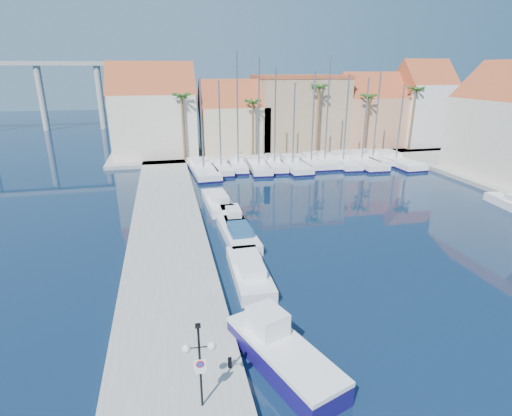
{
  "coord_description": "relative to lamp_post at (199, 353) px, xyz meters",
  "views": [
    {
      "loc": [
        -8.66,
        -15.4,
        12.93
      ],
      "look_at": [
        -2.33,
        12.28,
        3.0
      ],
      "focal_mm": 28.0,
      "sensor_mm": 36.0,
      "label": 1
    }
  ],
  "objects": [
    {
      "name": "bollard",
      "position": [
        1.39,
        1.85,
        -2.23
      ],
      "size": [
        0.19,
        0.19,
        0.47
      ],
      "primitive_type": "cylinder",
      "color": "black",
      "rests_on": "quay_west"
    },
    {
      "name": "ground",
      "position": [
        7.99,
        3.07,
        -2.97
      ],
      "size": [
        260.0,
        260.0,
        0.0
      ],
      "primitive_type": "plane",
      "color": "#081C31",
      "rests_on": "ground"
    },
    {
      "name": "palm_3",
      "position": [
        29.99,
        45.07,
        5.64
      ],
      "size": [
        2.6,
        2.6,
        9.65
      ],
      "color": "brown",
      "rests_on": "shore_north"
    },
    {
      "name": "viaduct",
      "position": [
        -31.08,
        85.07,
        7.28
      ],
      "size": [
        48.0,
        2.2,
        14.45
      ],
      "color": "#9E9E99",
      "rests_on": "ground"
    },
    {
      "name": "palm_4",
      "position": [
        37.99,
        45.07,
        6.58
      ],
      "size": [
        2.6,
        2.6,
        10.65
      ],
      "color": "brown",
      "rests_on": "shore_north"
    },
    {
      "name": "building_4",
      "position": [
        41.99,
        49.07,
        4.0
      ],
      "size": [
        8.3,
        8.0,
        14.0
      ],
      "color": "silver",
      "rests_on": "shore_north"
    },
    {
      "name": "palm_0",
      "position": [
        1.99,
        45.07,
        6.11
      ],
      "size": [
        2.6,
        2.6,
        10.15
      ],
      "color": "brown",
      "rests_on": "shore_north"
    },
    {
      "name": "shore_north",
      "position": [
        17.99,
        51.07,
        -2.72
      ],
      "size": [
        54.0,
        16.0,
        0.5
      ],
      "primitive_type": "cube",
      "color": "gray",
      "rests_on": "ground"
    },
    {
      "name": "sailboat_10",
      "position": [
        28.52,
        39.95,
        -2.36
      ],
      "size": [
        2.64,
        8.87,
        12.65
      ],
      "rotation": [
        0.0,
        0.0,
        0.04
      ],
      "color": "white",
      "rests_on": "ground"
    },
    {
      "name": "sailboat_3",
      "position": [
        11.36,
        38.98,
        -2.35
      ],
      "size": [
        3.22,
        9.58,
        14.24
      ],
      "rotation": [
        0.0,
        0.0,
        -0.08
      ],
      "color": "white",
      "rests_on": "ground"
    },
    {
      "name": "sailboat_9",
      "position": [
        26.3,
        39.11,
        -2.41
      ],
      "size": [
        3.09,
        11.62,
        11.89
      ],
      "rotation": [
        0.0,
        0.0,
        0.0
      ],
      "color": "white",
      "rests_on": "ground"
    },
    {
      "name": "motorboat_west_1",
      "position": [
        4.49,
        16.63,
        -2.46
      ],
      "size": [
        2.49,
        7.13,
        1.4
      ],
      "rotation": [
        0.0,
        0.0,
        0.03
      ],
      "color": "white",
      "rests_on": "ground"
    },
    {
      "name": "sailboat_4",
      "position": [
        13.73,
        39.71,
        -2.36
      ],
      "size": [
        3.14,
        9.21,
        13.04
      ],
      "rotation": [
        0.0,
        0.0,
        -0.08
      ],
      "color": "white",
      "rests_on": "ground"
    },
    {
      "name": "motorboat_west_0",
      "position": [
        4.05,
        10.2,
        -2.46
      ],
      "size": [
        2.32,
        6.79,
        1.4
      ],
      "rotation": [
        0.0,
        0.0,
        -0.03
      ],
      "color": "white",
      "rests_on": "ground"
    },
    {
      "name": "sailboat_2",
      "position": [
        8.8,
        40.14,
        -2.29
      ],
      "size": [
        2.83,
        8.22,
        14.99
      ],
      "rotation": [
        0.0,
        0.0,
        -0.09
      ],
      "color": "white",
      "rests_on": "ground"
    },
    {
      "name": "motorboat_west_2",
      "position": [
        4.72,
        20.52,
        -2.46
      ],
      "size": [
        1.91,
        5.5,
        1.4
      ],
      "rotation": [
        0.0,
        0.0,
        -0.03
      ],
      "color": "white",
      "rests_on": "ground"
    },
    {
      "name": "palm_1",
      "position": [
        11.99,
        45.07,
        5.17
      ],
      "size": [
        2.6,
        2.6,
        9.15
      ],
      "color": "brown",
      "rests_on": "shore_north"
    },
    {
      "name": "motorboat_west_3",
      "position": [
        4.02,
        25.04,
        -2.46
      ],
      "size": [
        2.59,
        7.29,
        1.4
      ],
      "rotation": [
        0.0,
        0.0,
        0.04
      ],
      "color": "white",
      "rests_on": "ground"
    },
    {
      "name": "sailboat_11",
      "position": [
        31.1,
        38.27,
        -2.42
      ],
      "size": [
        3.42,
        11.84,
        11.02
      ],
      "rotation": [
        0.0,
        0.0,
        0.03
      ],
      "color": "white",
      "rests_on": "ground"
    },
    {
      "name": "sailboat_1",
      "position": [
        6.31,
        39.47,
        -2.37
      ],
      "size": [
        2.39,
        8.44,
        11.58
      ],
      "rotation": [
        0.0,
        0.0,
        0.02
      ],
      "color": "white",
      "rests_on": "ground"
    },
    {
      "name": "sailboat_8",
      "position": [
        23.5,
        38.99,
        -2.38
      ],
      "size": [
        3.16,
        9.71,
        12.32
      ],
      "rotation": [
        0.0,
        0.0,
        -0.07
      ],
      "color": "white",
      "rests_on": "ground"
    },
    {
      "name": "building_3",
      "position": [
        32.99,
        50.07,
        2.89
      ],
      "size": [
        10.3,
        8.0,
        12.0
      ],
      "color": "tan",
      "rests_on": "shore_north"
    },
    {
      "name": "sailboat_7",
      "position": [
        21.1,
        39.91,
        -2.33
      ],
      "size": [
        2.46,
        8.93,
        14.57
      ],
      "rotation": [
        0.0,
        0.0,
        -0.01
      ],
      "color": "white",
      "rests_on": "ground"
    },
    {
      "name": "building_2",
      "position": [
        20.99,
        51.07,
        3.29
      ],
      "size": [
        14.2,
        10.2,
        11.5
      ],
      "color": "#9E8161",
      "rests_on": "shore_north"
    },
    {
      "name": "motorboat_east_1",
      "position": [
        31.98,
        18.1,
        -2.46
      ],
      "size": [
        2.32,
        5.77,
        1.4
      ],
      "rotation": [
        0.0,
        0.0,
        -0.09
      ],
      "color": "white",
      "rests_on": "ground"
    },
    {
      "name": "sailboat_5",
      "position": [
        15.98,
        38.87,
        -2.4
      ],
      "size": [
        3.0,
        10.38,
        11.24
      ],
      "rotation": [
        0.0,
        0.0,
        0.03
      ],
      "color": "white",
      "rests_on": "ground"
    },
    {
      "name": "building_1",
      "position": [
        9.99,
        50.07,
        2.33
      ],
      "size": [
        10.3,
        8.0,
        11.0
      ],
      "color": "beige",
      "rests_on": "shore_north"
    },
    {
      "name": "sailboat_6",
      "position": [
        18.96,
        39.55,
        -2.34
      ],
      "size": [
        2.29,
        8.21,
        12.68
      ],
      "rotation": [
        0.0,
        0.0,
        -0.01
      ],
      "color": "white",
      "rests_on": "ground"
    },
    {
      "name": "fishing_boat",
      "position": [
        3.78,
        2.0,
        -2.2
      ],
      "size": [
        4.29,
        6.94,
        2.31
      ],
      "rotation": [
        0.0,
        0.0,
        0.34
      ],
      "color": "#150E55",
      "rests_on": "ground"
    },
    {
      "name": "quay_west",
      "position": [
        -1.01,
        16.57,
        -2.72
      ],
      "size": [
        6.0,
        77.0,
        0.5
      ],
      "primitive_type": "cube",
      "color": "gray",
      "rests_on": "ground"
    },
    {
      "name": "sailboat_0",
      "position": [
        3.9,
        38.91,
        -2.41
      ],
      "size": [
        3.66,
        11.47,
        11.89
      ],
      "rotation": [
        0.0,
        0.0,
        0.06
      ],
      "color": "white",
      "rests_on": "ground"
    },
    {
      "name": "lamp_post",
      "position": [
        0.0,
        0.0,
        0.0
      ],
      "size": [
        1.28,
        0.39,
        3.76
      ],
      "rotation": [
        0.0,
        0.0,
        -0.06
      ],
      "color": "black",
      "rests_on": "quay_west"
    },
    {
      "name": "palm_2",
      "position": [
        21.99,
        45.07,
        7.05
      ],
      "size": [
        2.6,
        2.6,
        11.15
      ],
      "color": "brown",
      "rests_on": "shore_north"
    },
    {
      "name": "building_0",
      "position": [
        -2.01,
        50.07,
        3.56
      ],
      "size": [
        12.3,
        9.0,
        13.5
      ],
      "color": "beige",
      "rests_on": "shore_north"
    }
  ]
}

